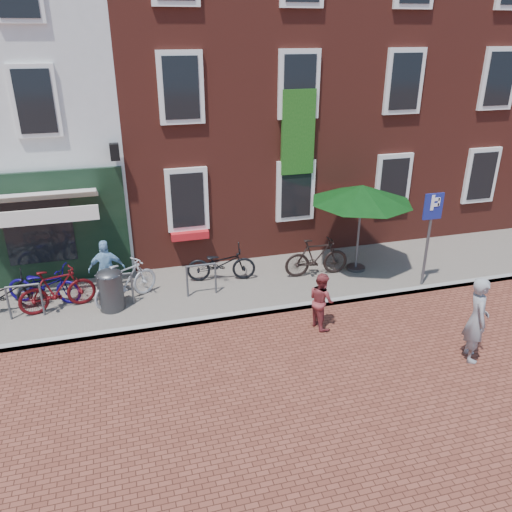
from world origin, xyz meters
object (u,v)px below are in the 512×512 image
object	(u,v)px
litter_bin	(110,287)
bicycle_4	(221,263)
cafe_person	(107,269)
bicycle_0	(2,294)
woman	(477,319)
bicycle_1	(57,290)
bicycle_3	(126,282)
parasol	(362,190)
bicycle_5	(317,257)
parking_sign	(431,223)
boy	(321,300)
bicycle_2	(44,285)

from	to	relation	value
litter_bin	bicycle_4	distance (m)	2.88
cafe_person	bicycle_0	bearing A→B (deg)	6.99
woman	bicycle_4	size ratio (longest dim) A/B	1.01
cafe_person	bicycle_4	xyz separation A→B (m)	(2.82, 0.16, -0.27)
bicycle_1	bicycle_3	distance (m)	1.54
bicycle_0	bicycle_4	xyz separation A→B (m)	(5.16, 0.31, 0.00)
parasol	bicycle_5	size ratio (longest dim) A/B	1.55
bicycle_0	bicycle_1	world-z (taller)	bicycle_1
parking_sign	litter_bin	bearing A→B (deg)	173.66
parasol	bicycle_0	size ratio (longest dim) A/B	1.51
boy	bicycle_5	world-z (taller)	boy
bicycle_1	bicycle_2	distance (m)	0.56
parasol	bicycle_4	size ratio (longest dim) A/B	1.51
parasol	cafe_person	xyz separation A→B (m)	(-6.47, 0.20, -1.49)
boy	bicycle_3	bearing A→B (deg)	50.75
bicycle_5	woman	bearing A→B (deg)	-155.59
bicycle_1	bicycle_2	bearing A→B (deg)	23.20
cafe_person	bicycle_3	distance (m)	0.59
parking_sign	bicycle_3	bearing A→B (deg)	171.35
parking_sign	cafe_person	world-z (taller)	parking_sign
boy	bicycle_3	xyz separation A→B (m)	(-4.09, 2.13, -0.03)
litter_bin	parking_sign	world-z (taller)	parking_sign
cafe_person	bicycle_2	size ratio (longest dim) A/B	0.83
bicycle_4	bicycle_5	size ratio (longest dim) A/B	1.03
bicycle_5	bicycle_2	bearing A→B (deg)	89.79
bicycle_1	bicycle_5	world-z (taller)	same
litter_bin	woman	bearing A→B (deg)	-28.88
cafe_person	bicycle_5	bearing A→B (deg)	-179.19
bicycle_0	bicycle_2	xyz separation A→B (m)	(0.88, 0.26, 0.00)
bicycle_2	bicycle_3	world-z (taller)	bicycle_3
woman	bicycle_5	world-z (taller)	woman
litter_bin	bicycle_1	size ratio (longest dim) A/B	0.62
bicycle_1	bicycle_0	bearing A→B (deg)	68.25
parasol	cafe_person	distance (m)	6.64
bicycle_4	woman	bearing A→B (deg)	-128.19
bicycle_2	bicycle_5	size ratio (longest dim) A/B	1.03
parking_sign	bicycle_3	xyz separation A→B (m)	(-7.31, 1.11, -1.16)
bicycle_2	boy	bearing A→B (deg)	-93.69
woman	bicycle_4	bearing A→B (deg)	64.86
woman	bicycle_0	bearing A→B (deg)	88.11
woman	boy	xyz separation A→B (m)	(-2.46, 1.94, -0.24)
bicycle_0	bicycle_5	distance (m)	7.64
parking_sign	bicycle_3	world-z (taller)	parking_sign
bicycle_3	bicycle_4	world-z (taller)	bicycle_3
litter_bin	bicycle_3	xyz separation A→B (m)	(0.35, 0.26, -0.03)
litter_bin	bicycle_4	xyz separation A→B (m)	(2.77, 0.79, -0.09)
parasol	bicycle_1	bearing A→B (deg)	-178.95
litter_bin	bicycle_2	world-z (taller)	litter_bin
bicycle_3	bicycle_1	bearing A→B (deg)	57.17
parking_sign	parasol	xyz separation A→B (m)	(-1.24, 1.28, 0.55)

